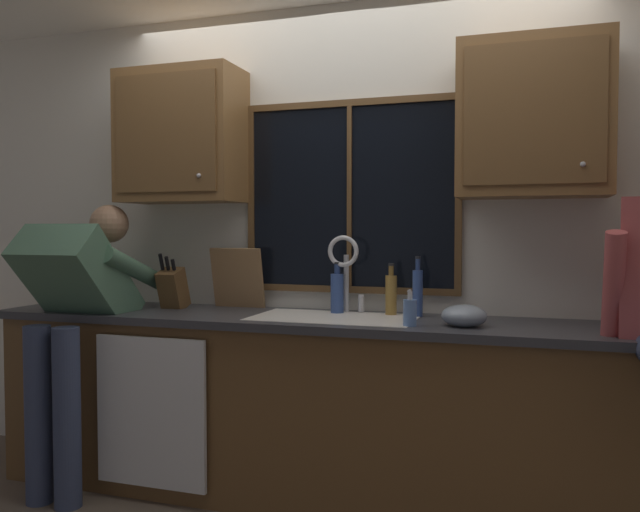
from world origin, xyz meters
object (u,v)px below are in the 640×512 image
Objects in this scene: cutting_board at (238,278)px; bottle_amber_small at (418,292)px; bottle_green_glass at (337,292)px; mixing_bowl at (464,316)px; knife_block at (173,289)px; person_standing at (76,311)px; bottle_tall_clear at (391,294)px; soap_dispenser at (410,312)px.

bottle_amber_small is (1.01, -0.05, -0.04)m from cutting_board.
bottle_amber_small reaches higher than bottle_green_glass.
bottle_green_glass is 0.89× the size of bottle_amber_small.
bottle_green_glass reaches higher than mixing_bowl.
knife_block is 1.33m from bottle_amber_small.
person_standing is 5.70× the size of bottle_tall_clear.
cutting_board reaches higher than soap_dispenser.
person_standing is 1.71m from soap_dispenser.
bottle_tall_clear is (1.55, 0.46, 0.09)m from person_standing.
mixing_bowl is at bearing -13.46° from cutting_board.
mixing_bowl is 0.47m from bottle_tall_clear.
knife_block is at bearing -174.81° from bottle_tall_clear.
bottle_amber_small is (0.42, -0.00, 0.01)m from bottle_green_glass.
cutting_board is 1.66× the size of mixing_bowl.
bottle_amber_small is at bearing 3.89° from knife_block.
person_standing is at bearing -165.28° from bottle_amber_small.
bottle_green_glass is (0.91, 0.09, 0.00)m from knife_block.
cutting_board is 1.30m from mixing_bowl.
cutting_board is (0.68, 0.50, 0.15)m from person_standing.
knife_block is 1.23× the size of bottle_tall_clear.
cutting_board reaches higher than bottle_amber_small.
soap_dispenser reaches higher than mixing_bowl.
knife_block is at bearing 170.12° from soap_dispenser.
knife_block is 1.59× the size of mixing_bowl.
knife_block is (0.36, 0.35, 0.09)m from person_standing.
cutting_board is 0.59m from bottle_green_glass.
mixing_bowl is at bearing -44.61° from bottle_amber_small.
cutting_board is at bearing 24.30° from knife_block.
bottle_tall_clear is at bearing 5.19° from knife_block.
soap_dispenser is at bearing -9.88° from knife_block.
bottle_amber_small is (0.14, -0.02, 0.02)m from bottle_tall_clear.
bottle_tall_clear is (0.28, 0.02, -0.00)m from bottle_green_glass.
person_standing reaches higher than mixing_bowl.
bottle_tall_clear reaches higher than mixing_bowl.
person_standing is at bearing -163.43° from bottle_tall_clear.
cutting_board reaches higher than mixing_bowl.
knife_block reaches higher than bottle_amber_small.
cutting_board is 1.26× the size of bottle_green_glass.
bottle_green_glass reaches higher than bottle_tall_clear.
bottle_amber_small is (-0.02, 0.32, 0.06)m from soap_dispenser.
person_standing is 5.61× the size of bottle_green_glass.
bottle_green_glass is (-0.44, 0.33, 0.05)m from soap_dispenser.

